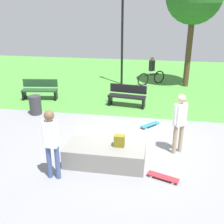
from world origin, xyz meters
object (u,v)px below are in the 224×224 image
object	(u,v)px
skater_watching	(180,119)
skateboard_by_ledge	(163,177)
trash_bin	(35,105)
skater_performing_trick	(51,139)
cyclist_on_bicycle	(151,73)
concrete_ledge	(105,155)
skateboard_spare	(150,125)
lamp_post	(122,29)
park_bench_far_left	(40,89)
park_bench_by_oak	(127,95)
backpack_on_ledge	(119,141)

from	to	relation	value
skater_watching	skateboard_by_ledge	bearing A→B (deg)	-105.85
skateboard_by_ledge	trash_bin	distance (m)	6.17
skater_performing_trick	cyclist_on_bicycle	world-z (taller)	skater_performing_trick
concrete_ledge	skateboard_spare	distance (m)	2.91
concrete_ledge	skater_watching	size ratio (longest dim) A/B	1.20
lamp_post	cyclist_on_bicycle	size ratio (longest dim) A/B	3.24
skater_watching	park_bench_far_left	world-z (taller)	skater_watching
park_bench_by_oak	cyclist_on_bicycle	distance (m)	3.80
skater_performing_trick	park_bench_far_left	distance (m)	6.48
concrete_ledge	cyclist_on_bicycle	world-z (taller)	cyclist_on_bicycle
park_bench_by_oak	trash_bin	bearing A→B (deg)	-156.10
concrete_ledge	skateboard_spare	bearing A→B (deg)	67.33
park_bench_by_oak	cyclist_on_bicycle	world-z (taller)	cyclist_on_bicycle
backpack_on_ledge	park_bench_by_oak	distance (m)	4.62
lamp_post	backpack_on_ledge	bearing A→B (deg)	-82.63
skateboard_spare	lamp_post	xyz separation A→B (m)	(-1.78, 5.41, 2.87)
backpack_on_ledge	lamp_post	size ratio (longest dim) A/B	0.06
skater_watching	skateboard_by_ledge	world-z (taller)	skater_watching
skater_performing_trick	skateboard_by_ledge	xyz separation A→B (m)	(2.70, 0.39, -1.02)
backpack_on_ledge	trash_bin	world-z (taller)	backpack_on_ledge
park_bench_far_left	trash_bin	world-z (taller)	park_bench_far_left
skater_performing_trick	park_bench_by_oak	distance (m)	5.69
concrete_ledge	cyclist_on_bicycle	xyz separation A→B (m)	(0.95, 8.36, 0.36)
skater_watching	lamp_post	distance (m)	7.83
skateboard_spare	lamp_post	distance (m)	6.38
concrete_ledge	backpack_on_ledge	world-z (taller)	backpack_on_ledge
backpack_on_ledge	skater_watching	xyz separation A→B (m)	(1.60, 0.89, 0.36)
backpack_on_ledge	skater_performing_trick	xyz separation A→B (m)	(-1.51, -0.94, 0.38)
concrete_ledge	skater_performing_trick	xyz separation A→B (m)	(-1.13, -0.86, 0.81)
concrete_ledge	skater_watching	xyz separation A→B (m)	(1.98, 0.97, 0.79)
skateboard_spare	skater_watching	bearing A→B (deg)	-63.46
lamp_post	trash_bin	xyz separation A→B (m)	(-2.78, -4.97, -2.56)
backpack_on_ledge	cyclist_on_bicycle	world-z (taller)	cyclist_on_bicycle
skater_watching	skateboard_by_ledge	distance (m)	1.80
skateboard_spare	lamp_post	bearing A→B (deg)	108.19
concrete_ledge	skater_watching	world-z (taller)	skater_watching
skater_performing_trick	skateboard_by_ledge	distance (m)	2.91
concrete_ledge	park_bench_far_left	size ratio (longest dim) A/B	1.31
concrete_ledge	lamp_post	size ratio (longest dim) A/B	0.44
backpack_on_ledge	park_bench_far_left	distance (m)	6.54
backpack_on_ledge	skater_performing_trick	size ratio (longest dim) A/B	0.18
skater_performing_trick	park_bench_by_oak	world-z (taller)	skater_performing_trick
skateboard_spare	concrete_ledge	bearing A→B (deg)	-112.67
backpack_on_ledge	trash_bin	size ratio (longest dim) A/B	0.42
park_bench_far_left	cyclist_on_bicycle	bearing A→B (deg)	34.85
park_bench_by_oak	lamp_post	size ratio (longest dim) A/B	0.33
lamp_post	cyclist_on_bicycle	world-z (taller)	lamp_post
skater_watching	lamp_post	bearing A→B (deg)	110.29
backpack_on_ledge	skateboard_spare	world-z (taller)	backpack_on_ledge
skater_performing_trick	park_bench_by_oak	xyz separation A→B (m)	(1.19, 5.54, -0.60)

